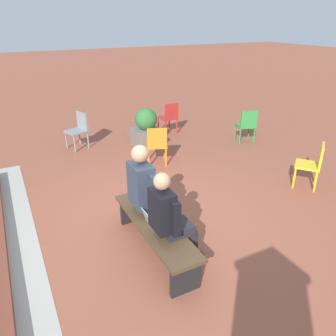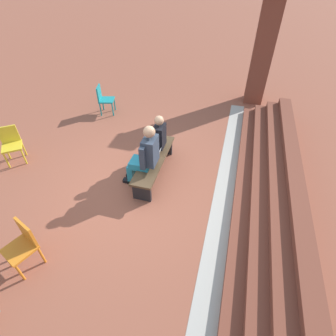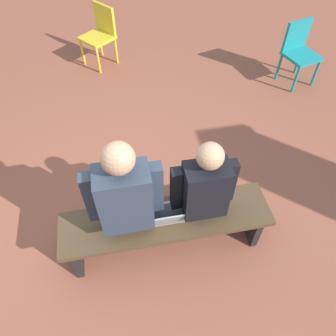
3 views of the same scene
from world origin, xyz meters
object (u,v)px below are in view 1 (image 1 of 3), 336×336
at_px(person_adult, 149,191).
at_px(planter, 146,129).
at_px(plastic_chair_by_pillar, 247,124).
at_px(plastic_chair_near_bench_left, 157,143).
at_px(laptop, 155,221).
at_px(plastic_chair_far_left, 79,128).
at_px(bench, 155,229).
at_px(plastic_chair_foreground, 169,116).
at_px(plastic_chair_near_bench_right, 313,163).
at_px(person_student, 170,217).

distance_m(person_adult, planter, 3.63).
height_order(plastic_chair_by_pillar, plastic_chair_near_bench_left, same).
height_order(plastic_chair_near_bench_left, planter, planter).
bearing_deg(person_adult, planter, -23.13).
distance_m(laptop, plastic_chair_far_left, 4.34).
height_order(bench, plastic_chair_near_bench_left, plastic_chair_near_bench_left).
relative_size(laptop, plastic_chair_foreground, 0.38).
xyz_separation_m(plastic_chair_far_left, plastic_chair_near_bench_right, (-3.94, -3.25, 0.00)).
relative_size(person_adult, laptop, 4.43).
bearing_deg(planter, bench, 157.70).
relative_size(bench, planter, 1.91).
bearing_deg(bench, plastic_chair_by_pillar, -54.01).
distance_m(laptop, planter, 3.96).
height_order(person_student, plastic_chair_near_bench_left, person_student).
relative_size(plastic_chair_foreground, plastic_chair_far_left, 1.00).
distance_m(plastic_chair_foreground, plastic_chair_near_bench_left, 2.04).
height_order(person_adult, plastic_chair_near_bench_left, person_adult).
bearing_deg(laptop, plastic_chair_far_left, -0.90).
height_order(plastic_chair_near_bench_right, plastic_chair_by_pillar, same).
bearing_deg(plastic_chair_foreground, plastic_chair_near_bench_right, -166.99).
bearing_deg(plastic_chair_near_bench_right, person_adult, 90.93).
xyz_separation_m(bench, person_adult, (0.31, -0.07, 0.39)).
bearing_deg(plastic_chair_near_bench_right, plastic_chair_far_left, 39.52).
relative_size(bench, plastic_chair_near_bench_right, 2.14).
bearing_deg(plastic_chair_near_bench_left, plastic_chair_by_pillar, -85.60).
bearing_deg(plastic_chair_by_pillar, plastic_chair_foreground, 42.49).
height_order(person_adult, plastic_chair_near_bench_right, person_adult).
relative_size(person_adult, plastic_chair_near_bench_right, 1.69).
height_order(person_adult, laptop, person_adult).
height_order(bench, planter, planter).
distance_m(plastic_chair_far_left, plastic_chair_near_bench_left, 2.12).
distance_m(plastic_chair_foreground, plastic_chair_by_pillar, 2.01).
xyz_separation_m(plastic_chair_foreground, plastic_chair_near_bench_right, (-3.86, -0.89, 0.00)).
xyz_separation_m(plastic_chair_foreground, plastic_chair_far_left, (0.08, 2.36, 0.00)).
height_order(plastic_chair_foreground, plastic_chair_near_bench_left, same).
relative_size(plastic_chair_by_pillar, plastic_chair_near_bench_left, 1.00).
bearing_deg(person_adult, plastic_chair_near_bench_left, -27.81).
bearing_deg(person_student, plastic_chair_by_pillar, -50.65).
xyz_separation_m(person_adult, plastic_chair_foreground, (3.91, -2.34, -0.27)).
distance_m(plastic_chair_foreground, plastic_chair_far_left, 2.36).
height_order(laptop, planter, planter).
relative_size(person_adult, plastic_chair_near_bench_left, 1.69).
bearing_deg(plastic_chair_near_bench_left, bench, 153.85).
relative_size(plastic_chair_near_bench_right, planter, 0.89).
height_order(plastic_chair_foreground, plastic_chair_by_pillar, same).
distance_m(person_student, person_adult, 0.61).
xyz_separation_m(person_student, plastic_chair_far_left, (4.60, 0.01, -0.22)).
bearing_deg(person_adult, plastic_chair_near_bench_right, -89.07).
height_order(bench, plastic_chair_by_pillar, plastic_chair_by_pillar).
bearing_deg(person_student, planter, -19.92).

